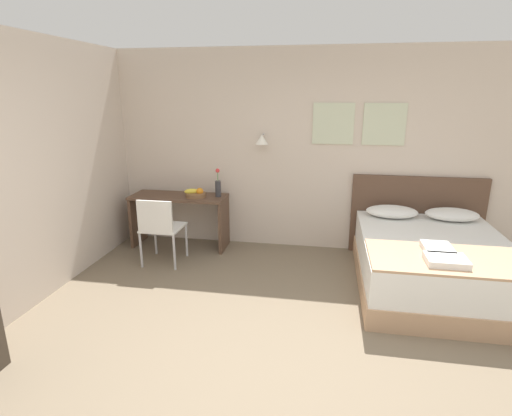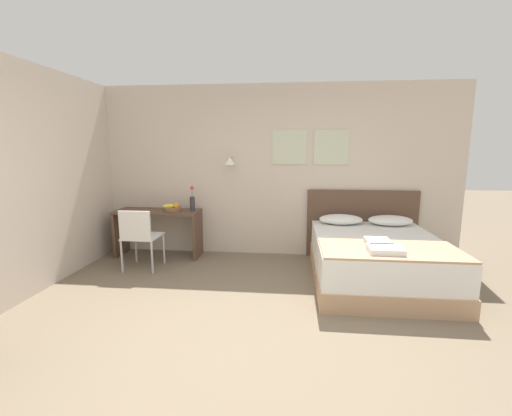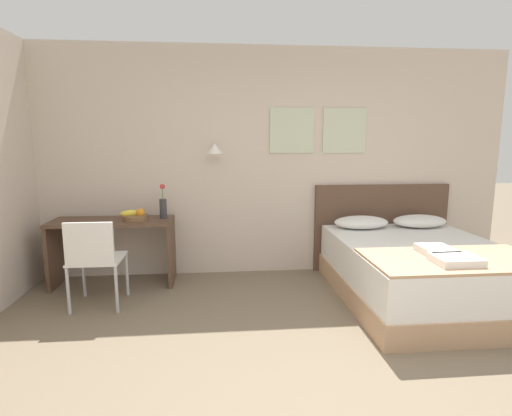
{
  "view_description": "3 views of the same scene",
  "coord_description": "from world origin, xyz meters",
  "px_view_note": "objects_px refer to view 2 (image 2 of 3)",
  "views": [
    {
      "loc": [
        0.28,
        -2.61,
        2.08
      ],
      "look_at": [
        -0.45,
        1.54,
        0.86
      ],
      "focal_mm": 28.0,
      "sensor_mm": 36.0,
      "label": 1
    },
    {
      "loc": [
        0.4,
        -2.65,
        1.69
      ],
      "look_at": [
        -0.05,
        1.6,
        0.94
      ],
      "focal_mm": 24.0,
      "sensor_mm": 36.0,
      "label": 2
    },
    {
      "loc": [
        -0.51,
        -1.99,
        1.59
      ],
      "look_at": [
        -0.16,
        1.78,
        0.94
      ],
      "focal_mm": 28.0,
      "sensor_mm": 36.0,
      "label": 3
    }
  ],
  "objects_px": {
    "headboard": "(361,224)",
    "pillow_right": "(390,220)",
    "folded_towel_mid_bed": "(385,250)",
    "flower_vase": "(192,202)",
    "pillow_left": "(341,219)",
    "folded_towel_near_foot": "(378,242)",
    "bed": "(376,260)",
    "desk": "(158,224)",
    "fruit_bowl": "(173,208)",
    "throw_blanket": "(390,250)",
    "desk_chair": "(139,234)"
  },
  "relations": [
    {
      "from": "pillow_left",
      "to": "fruit_bowl",
      "type": "distance_m",
      "value": 2.55
    },
    {
      "from": "flower_vase",
      "to": "bed",
      "type": "bearing_deg",
      "value": -16.79
    },
    {
      "from": "pillow_right",
      "to": "folded_towel_near_foot",
      "type": "height_order",
      "value": "pillow_right"
    },
    {
      "from": "headboard",
      "to": "desk",
      "type": "bearing_deg",
      "value": -175.31
    },
    {
      "from": "pillow_right",
      "to": "folded_towel_mid_bed",
      "type": "relative_size",
      "value": 1.77
    },
    {
      "from": "throw_blanket",
      "to": "desk_chair",
      "type": "relative_size",
      "value": 1.74
    },
    {
      "from": "pillow_right",
      "to": "headboard",
      "type": "bearing_deg",
      "value": 142.56
    },
    {
      "from": "throw_blanket",
      "to": "fruit_bowl",
      "type": "height_order",
      "value": "fruit_bowl"
    },
    {
      "from": "folded_towel_near_foot",
      "to": "fruit_bowl",
      "type": "height_order",
      "value": "fruit_bowl"
    },
    {
      "from": "pillow_left",
      "to": "folded_towel_near_foot",
      "type": "bearing_deg",
      "value": -77.46
    },
    {
      "from": "headboard",
      "to": "fruit_bowl",
      "type": "bearing_deg",
      "value": -174.32
    },
    {
      "from": "headboard",
      "to": "flower_vase",
      "type": "bearing_deg",
      "value": -175.13
    },
    {
      "from": "bed",
      "to": "folded_towel_near_foot",
      "type": "height_order",
      "value": "folded_towel_near_foot"
    },
    {
      "from": "headboard",
      "to": "desk",
      "type": "relative_size",
      "value": 1.28
    },
    {
      "from": "pillow_left",
      "to": "flower_vase",
      "type": "distance_m",
      "value": 2.26
    },
    {
      "from": "pillow_right",
      "to": "throw_blanket",
      "type": "relative_size",
      "value": 0.42
    },
    {
      "from": "pillow_left",
      "to": "folded_towel_mid_bed",
      "type": "height_order",
      "value": "pillow_left"
    },
    {
      "from": "headboard",
      "to": "fruit_bowl",
      "type": "distance_m",
      "value": 2.93
    },
    {
      "from": "desk",
      "to": "folded_towel_mid_bed",
      "type": "bearing_deg",
      "value": -25.35
    },
    {
      "from": "headboard",
      "to": "pillow_right",
      "type": "bearing_deg",
      "value": -37.44
    },
    {
      "from": "desk_chair",
      "to": "throw_blanket",
      "type": "bearing_deg",
      "value": -11.66
    },
    {
      "from": "throw_blanket",
      "to": "folded_towel_near_foot",
      "type": "height_order",
      "value": "folded_towel_near_foot"
    },
    {
      "from": "throw_blanket",
      "to": "fruit_bowl",
      "type": "xyz_separation_m",
      "value": [
        -2.9,
        1.29,
        0.18
      ]
    },
    {
      "from": "folded_towel_near_foot",
      "to": "folded_towel_mid_bed",
      "type": "xyz_separation_m",
      "value": [
        0.01,
        -0.27,
        0.0
      ]
    },
    {
      "from": "throw_blanket",
      "to": "folded_towel_near_foot",
      "type": "bearing_deg",
      "value": 124.21
    },
    {
      "from": "fruit_bowl",
      "to": "flower_vase",
      "type": "bearing_deg",
      "value": 12.68
    },
    {
      "from": "pillow_right",
      "to": "folded_towel_near_foot",
      "type": "xyz_separation_m",
      "value": [
        -0.45,
        -1.17,
        -0.02
      ]
    },
    {
      "from": "bed",
      "to": "pillow_right",
      "type": "relative_size",
      "value": 3.13
    },
    {
      "from": "headboard",
      "to": "desk_chair",
      "type": "bearing_deg",
      "value": -163.73
    },
    {
      "from": "folded_towel_near_foot",
      "to": "throw_blanket",
      "type": "bearing_deg",
      "value": -55.79
    },
    {
      "from": "folded_towel_mid_bed",
      "to": "fruit_bowl",
      "type": "distance_m",
      "value": 3.16
    },
    {
      "from": "folded_towel_mid_bed",
      "to": "pillow_left",
      "type": "bearing_deg",
      "value": 100.48
    },
    {
      "from": "pillow_left",
      "to": "folded_towel_near_foot",
      "type": "xyz_separation_m",
      "value": [
        0.26,
        -1.17,
        -0.02
      ]
    },
    {
      "from": "desk",
      "to": "flower_vase",
      "type": "relative_size",
      "value": 3.38
    },
    {
      "from": "folded_towel_mid_bed",
      "to": "desk",
      "type": "height_order",
      "value": "desk"
    },
    {
      "from": "headboard",
      "to": "pillow_left",
      "type": "xyz_separation_m",
      "value": [
        -0.35,
        -0.27,
        0.12
      ]
    },
    {
      "from": "folded_towel_near_foot",
      "to": "bed",
      "type": "bearing_deg",
      "value": 77.78
    },
    {
      "from": "folded_towel_mid_bed",
      "to": "flower_vase",
      "type": "bearing_deg",
      "value": 149.4
    },
    {
      "from": "bed",
      "to": "flower_vase",
      "type": "distance_m",
      "value": 2.78
    },
    {
      "from": "pillow_left",
      "to": "folded_towel_mid_bed",
      "type": "xyz_separation_m",
      "value": [
        0.27,
        -1.44,
        -0.02
      ]
    },
    {
      "from": "pillow_left",
      "to": "pillow_right",
      "type": "height_order",
      "value": "same"
    },
    {
      "from": "bed",
      "to": "desk",
      "type": "relative_size",
      "value": 1.51
    },
    {
      "from": "pillow_right",
      "to": "desk",
      "type": "bearing_deg",
      "value": 179.81
    },
    {
      "from": "folded_towel_near_foot",
      "to": "flower_vase",
      "type": "distance_m",
      "value": 2.8
    },
    {
      "from": "bed",
      "to": "desk_chair",
      "type": "xyz_separation_m",
      "value": [
        -3.16,
        0.09,
        0.23
      ]
    },
    {
      "from": "pillow_left",
      "to": "pillow_right",
      "type": "relative_size",
      "value": 1.0
    },
    {
      "from": "folded_towel_mid_bed",
      "to": "fruit_bowl",
      "type": "height_order",
      "value": "fruit_bowl"
    },
    {
      "from": "headboard",
      "to": "bed",
      "type": "bearing_deg",
      "value": -90.0
    },
    {
      "from": "pillow_left",
      "to": "folded_towel_mid_bed",
      "type": "bearing_deg",
      "value": -79.52
    },
    {
      "from": "throw_blanket",
      "to": "folded_towel_mid_bed",
      "type": "height_order",
      "value": "folded_towel_mid_bed"
    }
  ]
}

